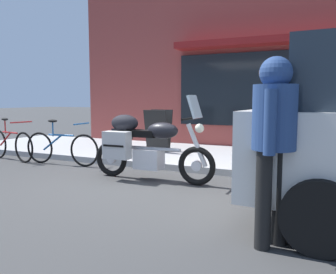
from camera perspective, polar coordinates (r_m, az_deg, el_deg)
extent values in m
plane|color=#3A3A3A|center=(5.60, -4.81, -7.44)|extent=(80.00, 80.00, 0.00)
torus|color=black|center=(5.39, 4.67, -4.71)|extent=(0.60, 0.09, 0.60)
cylinder|color=silver|center=(5.39, 4.67, -4.71)|extent=(0.16, 0.06, 0.16)
torus|color=black|center=(6.10, -9.17, -3.49)|extent=(0.60, 0.09, 0.60)
cylinder|color=silver|center=(6.10, -9.17, -3.49)|extent=(0.16, 0.06, 0.16)
cube|color=silver|center=(5.72, -3.13, -3.56)|extent=(0.44, 0.30, 0.32)
cylinder|color=silver|center=(5.67, -2.69, -1.90)|extent=(1.01, 0.07, 0.06)
ellipsoid|color=black|center=(5.54, -0.88, 1.04)|extent=(0.52, 0.28, 0.26)
cube|color=black|center=(5.74, -4.65, 0.60)|extent=(0.60, 0.24, 0.11)
cube|color=black|center=(5.91, -7.43, 0.54)|extent=(0.28, 0.22, 0.18)
cylinder|color=silver|center=(5.34, 4.70, -1.34)|extent=(0.35, 0.07, 0.67)
cylinder|color=black|center=(5.35, 3.53, 2.99)|extent=(0.04, 0.62, 0.04)
cube|color=silver|center=(5.31, 4.35, 4.90)|extent=(0.15, 0.32, 0.35)
sphere|color=#EAEACC|center=(5.30, 5.13, 1.43)|extent=(0.14, 0.14, 0.14)
cube|color=#B6B6B6|center=(5.71, -8.27, -1.30)|extent=(0.44, 0.20, 0.44)
cube|color=black|center=(5.62, -8.89, -1.43)|extent=(0.37, 0.02, 0.03)
ellipsoid|color=black|center=(5.87, -7.04, 2.27)|extent=(0.48, 0.32, 0.28)
torus|color=black|center=(7.02, -13.43, -2.14)|extent=(0.64, 0.08, 0.64)
torus|color=black|center=(7.68, -20.09, -1.64)|extent=(0.64, 0.08, 0.64)
cylinder|color=#1E5999|center=(7.31, -16.98, 0.29)|extent=(0.60, 0.08, 0.04)
cylinder|color=#1E5999|center=(7.46, -18.25, -0.87)|extent=(0.46, 0.07, 0.34)
cylinder|color=#1E5999|center=(7.42, -18.19, 1.26)|extent=(0.03, 0.03, 0.30)
ellipsoid|color=black|center=(7.41, -18.23, 2.50)|extent=(0.23, 0.12, 0.06)
cylinder|color=#1E5999|center=(7.00, -13.88, 2.10)|extent=(0.06, 0.48, 0.03)
cylinder|color=black|center=(5.17, 25.02, -5.43)|extent=(0.67, 0.25, 0.66)
cylinder|color=black|center=(3.30, 23.44, -11.82)|extent=(0.67, 0.25, 0.66)
cylinder|color=black|center=(3.23, 15.21, -9.87)|extent=(0.14, 0.14, 0.88)
cylinder|color=black|center=(3.37, 17.73, -9.29)|extent=(0.14, 0.14, 0.88)
cylinder|color=navy|center=(3.18, 16.90, 3.05)|extent=(0.38, 0.38, 0.57)
sphere|color=navy|center=(3.18, 17.12, 9.94)|extent=(0.28, 0.28, 0.28)
sphere|color=tan|center=(3.19, 16.04, 9.96)|extent=(0.17, 0.17, 0.17)
cylinder|color=navy|center=(2.95, 16.24, 2.30)|extent=(0.10, 0.10, 0.54)
cylinder|color=navy|center=(3.41, 17.44, 2.75)|extent=(0.10, 0.10, 0.54)
cube|color=black|center=(7.91, -1.95, 0.99)|extent=(0.55, 0.20, 0.95)
cube|color=black|center=(8.11, -1.24, 1.12)|extent=(0.55, 0.20, 0.95)
torus|color=black|center=(7.84, -22.35, -1.57)|extent=(0.64, 0.16, 0.64)
cylinder|color=#B22323|center=(8.24, -24.27, 0.66)|extent=(0.55, 0.14, 0.04)
cylinder|color=#B22323|center=(8.43, -24.90, -0.35)|extent=(0.43, 0.12, 0.32)
cylinder|color=#B22323|center=(8.39, -24.92, 1.55)|extent=(0.03, 0.03, 0.30)
ellipsoid|color=black|center=(8.38, -24.97, 2.64)|extent=(0.23, 0.14, 0.06)
cylinder|color=#B22323|center=(7.84, -22.70, 2.23)|extent=(0.12, 0.48, 0.03)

